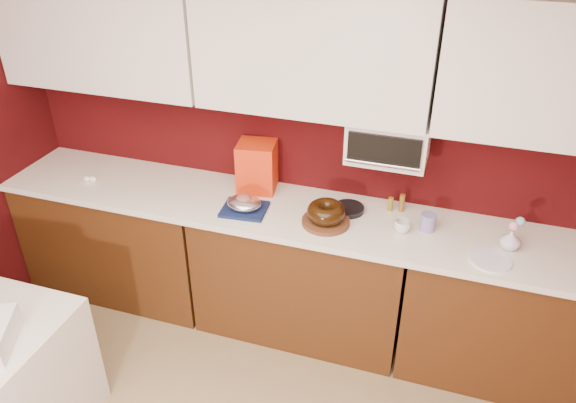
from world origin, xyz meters
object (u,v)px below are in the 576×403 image
at_px(foil_ham_nest, 244,203).
at_px(pandoro_box, 257,166).
at_px(toaster_oven, 389,139).
at_px(bundt_cake, 326,212).
at_px(blue_jar, 428,222).
at_px(coffee_mug, 402,225).
at_px(flower_vase, 511,238).

bearing_deg(foil_ham_nest, pandoro_box, 94.32).
distance_m(toaster_oven, pandoro_box, 0.87).
bearing_deg(bundt_cake, toaster_oven, 40.47).
bearing_deg(bundt_cake, blue_jar, 11.63).
xyz_separation_m(bundt_cake, foil_ham_nest, (-0.51, -0.02, -0.02)).
bearing_deg(blue_jar, coffee_mug, -154.54).
height_order(toaster_oven, foil_ham_nest, toaster_oven).
bearing_deg(bundt_cake, foil_ham_nest, -178.15).
height_order(toaster_oven, coffee_mug, toaster_oven).
distance_m(bundt_cake, pandoro_box, 0.60).
bearing_deg(toaster_oven, blue_jar, -23.98).
distance_m(bundt_cake, coffee_mug, 0.44).
distance_m(pandoro_box, blue_jar, 1.12).
bearing_deg(pandoro_box, foil_ham_nest, -94.68).
bearing_deg(flower_vase, toaster_oven, 166.57).
bearing_deg(blue_jar, bundt_cake, -168.37).
height_order(pandoro_box, blue_jar, pandoro_box).
relative_size(coffee_mug, blue_jar, 0.84).
xyz_separation_m(bundt_cake, blue_jar, (0.57, 0.12, -0.03)).
xyz_separation_m(foil_ham_nest, blue_jar, (1.08, 0.13, -0.00)).
distance_m(toaster_oven, flower_vase, 0.86).
relative_size(toaster_oven, coffee_mug, 5.07).
bearing_deg(blue_jar, foil_ham_nest, -172.91).
height_order(bundt_cake, foil_ham_nest, bundt_cake).
bearing_deg(pandoro_box, bundt_cake, -35.84).
bearing_deg(toaster_oven, bundt_cake, -139.53).
distance_m(bundt_cake, flower_vase, 1.02).
bearing_deg(pandoro_box, toaster_oven, -10.61).
height_order(bundt_cake, coffee_mug, bundt_cake).
relative_size(bundt_cake, coffee_mug, 2.55).
xyz_separation_m(bundt_cake, flower_vase, (1.02, 0.07, -0.01)).
relative_size(pandoro_box, coffee_mug, 3.63).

